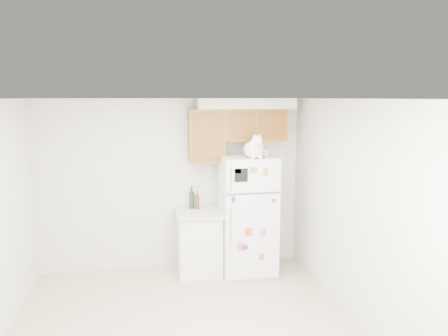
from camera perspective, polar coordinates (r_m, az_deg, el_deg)
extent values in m
cube|color=silver|center=(6.42, -6.93, -2.19)|extent=(3.80, 0.04, 2.50)
cube|color=silver|center=(2.64, -0.90, -19.40)|extent=(3.80, 0.04, 2.50)
cube|color=silver|center=(5.02, 17.01, -5.78)|extent=(0.04, 4.00, 2.50)
cube|color=white|center=(4.30, -5.49, 8.99)|extent=(3.80, 4.00, 0.04)
cube|color=brown|center=(6.33, 3.98, 5.68)|extent=(0.90, 0.33, 0.45)
cube|color=brown|center=(6.20, -2.33, 4.23)|extent=(0.50, 0.33, 0.75)
cube|color=silver|center=(6.29, 2.88, 8.40)|extent=(1.40, 0.37, 0.15)
cube|color=white|center=(6.30, 3.03, -6.10)|extent=(0.76, 0.72, 1.70)
cube|color=white|center=(5.81, 3.95, -1.10)|extent=(0.74, 0.03, 0.44)
cube|color=white|center=(6.02, 3.86, -9.00)|extent=(0.74, 0.03, 1.19)
cube|color=#59595B|center=(5.85, 3.93, -3.27)|extent=(0.74, 0.03, 0.02)
cylinder|color=silver|center=(5.71, 0.91, -1.31)|extent=(0.02, 0.02, 0.32)
cylinder|color=silver|center=(5.87, 0.90, -7.76)|extent=(0.02, 0.02, 0.55)
cube|color=black|center=(5.75, 2.26, -0.95)|extent=(0.18, 0.00, 0.18)
cube|color=white|center=(5.85, 2.42, -5.29)|extent=(0.22, 0.00, 0.28)
cube|color=#4E4E53|center=(5.94, 6.51, -4.26)|extent=(0.05, 0.00, 0.05)
cube|color=#D05241|center=(6.12, 4.92, -11.49)|extent=(0.07, 0.00, 0.09)
cube|color=#254696|center=(5.79, 1.22, -4.10)|extent=(0.05, 0.00, 0.08)
cube|color=white|center=(5.72, 1.72, -0.42)|extent=(0.11, 0.00, 0.06)
cube|color=#A87895|center=(6.01, 5.12, -8.35)|extent=(0.08, 0.00, 0.11)
cube|color=#449674|center=(5.77, 3.87, -0.27)|extent=(0.10, 0.00, 0.08)
cube|color=#BB4A83|center=(6.00, 2.18, -10.25)|extent=(0.10, 0.00, 0.11)
cube|color=white|center=(5.86, 7.04, 0.13)|extent=(0.10, 0.00, 0.06)
cube|color=#4B4A4F|center=(6.02, 2.85, -10.32)|extent=(0.07, 0.00, 0.07)
cube|color=orange|center=(5.82, 5.45, -0.52)|extent=(0.07, 0.00, 0.11)
cube|color=#DD5A24|center=(5.96, 3.25, -8.36)|extent=(0.11, 0.00, 0.11)
cube|color=white|center=(6.36, -3.28, -9.82)|extent=(0.60, 0.60, 0.88)
cube|color=beige|center=(6.21, -3.29, -5.87)|extent=(0.64, 0.64, 0.04)
ellipsoid|color=white|center=(5.95, 3.92, 2.41)|extent=(0.28, 0.37, 0.23)
ellipsoid|color=white|center=(5.84, 4.18, 2.81)|extent=(0.20, 0.16, 0.22)
sphere|color=white|center=(5.77, 4.34, 3.58)|extent=(0.14, 0.14, 0.14)
cone|color=white|center=(5.76, 3.99, 4.25)|extent=(0.05, 0.05, 0.05)
cone|color=white|center=(5.78, 4.71, 4.26)|extent=(0.05, 0.05, 0.05)
cone|color=#D88C8C|center=(5.75, 4.01, 4.19)|extent=(0.03, 0.03, 0.03)
cone|color=#D88C8C|center=(5.77, 4.72, 4.20)|extent=(0.03, 0.03, 0.03)
sphere|color=white|center=(5.72, 4.49, 3.31)|extent=(0.06, 0.06, 0.06)
sphere|color=white|center=(5.80, 3.82, 1.51)|extent=(0.07, 0.07, 0.07)
sphere|color=white|center=(5.83, 4.73, 1.53)|extent=(0.07, 0.07, 0.07)
cylinder|color=white|center=(6.11, 4.67, 1.88)|extent=(0.17, 0.23, 0.08)
cube|color=white|center=(6.20, 4.76, 2.11)|extent=(0.22, 0.19, 0.10)
cube|color=white|center=(6.13, 5.14, 1.98)|extent=(0.18, 0.15, 0.09)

